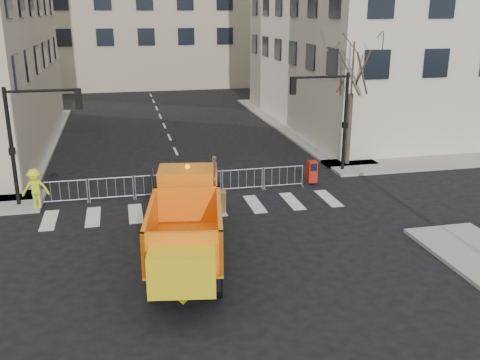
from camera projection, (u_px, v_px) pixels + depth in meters
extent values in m
plane|color=black|center=(225.00, 262.00, 18.89)|extent=(120.00, 120.00, 0.00)
cube|color=gray|center=(192.00, 186.00, 26.77)|extent=(64.00, 5.00, 0.15)
cylinder|color=black|center=(12.00, 149.00, 23.36)|extent=(0.18, 0.18, 5.40)
cylinder|color=black|center=(345.00, 123.00, 28.69)|extent=(0.18, 0.18, 5.40)
cube|color=black|center=(188.00, 239.00, 18.61)|extent=(3.21, 6.98, 0.42)
cylinder|color=black|center=(165.00, 223.00, 20.97)|extent=(0.49, 1.07, 1.03)
cylinder|color=black|center=(215.00, 222.00, 21.08)|extent=(0.49, 1.07, 1.03)
cylinder|color=black|center=(157.00, 265.00, 17.51)|extent=(0.49, 1.07, 1.03)
cylinder|color=black|center=(216.00, 264.00, 17.62)|extent=(0.49, 1.07, 1.03)
cylinder|color=black|center=(153.00, 283.00, 16.36)|extent=(0.49, 1.07, 1.03)
cylinder|color=black|center=(217.00, 281.00, 16.47)|extent=(0.49, 1.07, 1.03)
cube|color=orange|center=(190.00, 193.00, 21.25)|extent=(2.18, 1.79, 0.93)
cube|color=orange|center=(188.00, 190.00, 19.93)|extent=(2.36, 1.82, 1.68)
cylinder|color=silver|center=(215.00, 187.00, 19.22)|extent=(0.13, 0.13, 2.24)
cube|color=orange|center=(185.00, 227.00, 17.07)|extent=(2.97, 4.43, 1.54)
cube|color=yellow|center=(182.00, 272.00, 14.76)|extent=(1.99, 1.22, 1.21)
cube|color=brown|center=(191.00, 202.00, 23.04)|extent=(3.03, 1.02, 1.05)
imported|color=black|center=(207.00, 193.00, 23.00)|extent=(0.83, 0.82, 1.93)
imported|color=black|center=(214.00, 190.00, 23.88)|extent=(0.84, 0.67, 1.64)
imported|color=black|center=(174.00, 202.00, 22.31)|extent=(1.01, 1.01, 1.73)
imported|color=yellow|center=(35.00, 189.00, 23.40)|extent=(1.16, 0.67, 1.78)
cube|color=red|center=(312.00, 171.00, 27.08)|extent=(0.45, 0.40, 1.10)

